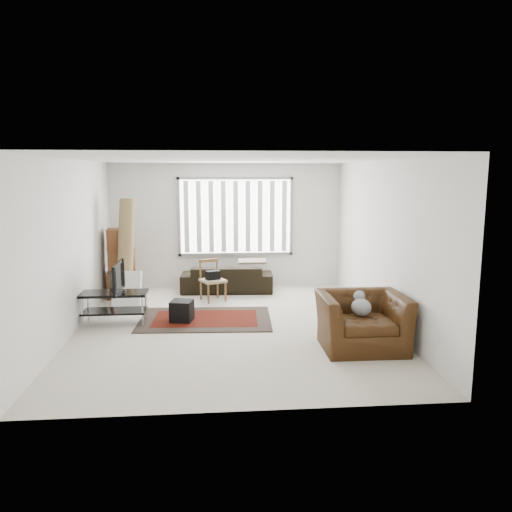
{
  "coord_description": "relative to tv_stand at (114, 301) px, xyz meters",
  "views": [
    {
      "loc": [
        -0.3,
        -7.92,
        2.49
      ],
      "look_at": [
        0.45,
        0.68,
        1.05
      ],
      "focal_mm": 35.0,
      "sensor_mm": 36.0,
      "label": 1
    }
  ],
  "objects": [
    {
      "name": "room",
      "position": [
        1.98,
        0.21,
        1.37
      ],
      "size": [
        6.0,
        6.02,
        2.71
      ],
      "color": "beige",
      "rests_on": "ground"
    },
    {
      "name": "persian_rug",
      "position": [
        1.5,
        0.1,
        -0.38
      ],
      "size": [
        2.3,
        1.6,
        0.02
      ],
      "color": "black",
      "rests_on": "ground"
    },
    {
      "name": "tv_stand",
      "position": [
        0.0,
        0.0,
        0.0
      ],
      "size": [
        1.08,
        0.48,
        0.54
      ],
      "color": "black",
      "rests_on": "ground"
    },
    {
      "name": "tv",
      "position": [
        0.0,
        -0.0,
        0.4
      ],
      "size": [
        0.11,
        0.87,
        0.5
      ],
      "primitive_type": "imported",
      "rotation": [
        0.0,
        0.0,
        1.57
      ],
      "color": "black",
      "rests_on": "tv_stand"
    },
    {
      "name": "subwoofer",
      "position": [
        1.11,
        0.0,
        -0.19
      ],
      "size": [
        0.41,
        0.41,
        0.35
      ],
      "primitive_type": "cube",
      "rotation": [
        0.0,
        0.0,
        -0.21
      ],
      "color": "black",
      "rests_on": "persian_rug"
    },
    {
      "name": "moving_boxes",
      "position": [
        -0.2,
        1.84,
        0.26
      ],
      "size": [
        0.63,
        0.58,
        1.39
      ],
      "color": "brown",
      "rests_on": "ground"
    },
    {
      "name": "white_flatpack",
      "position": [
        0.03,
        1.03,
        -0.04
      ],
      "size": [
        0.57,
        0.32,
        0.69
      ],
      "primitive_type": "cube",
      "rotation": [
        -0.22,
        0.0,
        -0.17
      ],
      "color": "silver",
      "rests_on": "ground"
    },
    {
      "name": "rolled_rug",
      "position": [
        -0.04,
        1.52,
        0.62
      ],
      "size": [
        0.38,
        0.83,
        2.01
      ],
      "primitive_type": "cylinder",
      "rotation": [
        -0.26,
        0.0,
        -0.1
      ],
      "color": "olive",
      "rests_on": "ground"
    },
    {
      "name": "sofa",
      "position": [
        1.93,
        2.15,
        -0.02
      ],
      "size": [
        1.96,
        0.93,
        0.74
      ],
      "primitive_type": "imported",
      "rotation": [
        0.0,
        0.0,
        3.09
      ],
      "color": "black",
      "rests_on": "ground"
    },
    {
      "name": "side_chair",
      "position": [
        1.63,
        1.41,
        0.06
      ],
      "size": [
        0.57,
        0.57,
        0.8
      ],
      "rotation": [
        0.0,
        0.0,
        0.43
      ],
      "color": "#8D795C",
      "rests_on": "ground"
    },
    {
      "name": "armchair",
      "position": [
        3.76,
        -1.49,
        0.06
      ],
      "size": [
        1.22,
        1.07,
        0.9
      ],
      "rotation": [
        0.0,
        0.0,
        -0.01
      ],
      "color": "#3B200C",
      "rests_on": "ground"
    }
  ]
}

